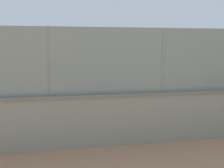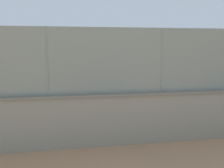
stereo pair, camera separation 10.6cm
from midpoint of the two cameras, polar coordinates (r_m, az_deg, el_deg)
The scene contains 7 objects.
ground_plane at distance 19.91m, azimuth 0.30°, elevation -0.39°, with size 260.00×260.00×0.00m, color tan.
perimeter_wall at distance 8.10m, azimuth -1.15°, elevation -6.88°, with size 22.59×0.64×1.45m.
fence_panel_on_wall at distance 7.86m, azimuth -1.18°, elevation 4.61°, with size 22.20×0.24×1.80m.
player_at_service_line at distance 13.60m, azimuth -17.66°, elevation -0.19°, with size 0.87×1.08×1.69m.
player_crossing_court at distance 15.66m, azimuth -11.96°, elevation 0.91°, with size 0.72×1.06×1.67m.
sports_ball at distance 11.50m, azimuth -17.81°, elevation -6.34°, with size 0.12×0.12×0.12m, color white.
spare_ball_by_wall at distance 10.12m, azimuth 7.84°, elevation -7.91°, with size 0.12×0.12×0.12m, color #3399D8.
Camera 1 is at (4.11, 19.29, 2.74)m, focal length 46.34 mm.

